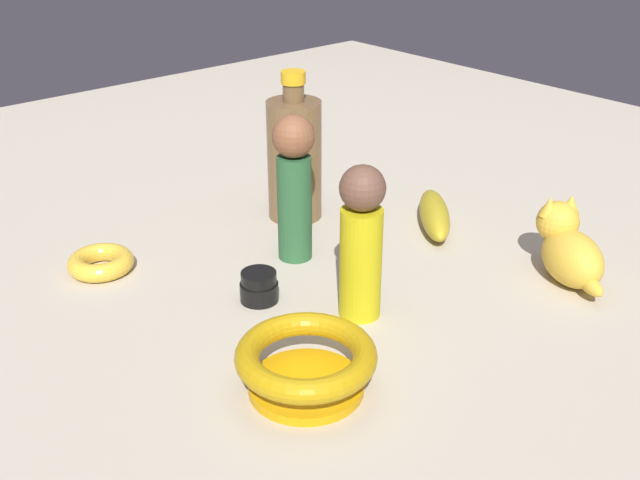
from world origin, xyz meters
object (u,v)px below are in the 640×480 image
(bowl, at_px, (306,362))
(person_figure_child, at_px, (295,182))
(cat_figurine, at_px, (568,247))
(person_figure_adult, at_px, (361,241))
(bangle, at_px, (101,262))
(bottle_tall, at_px, (294,158))
(nail_polish_jar, at_px, (259,287))
(banana, at_px, (434,215))

(bowl, xyz_separation_m, person_figure_child, (-0.18, -0.23, 0.07))
(cat_figurine, bearing_deg, person_figure_adult, -23.00)
(bangle, distance_m, person_figure_child, 0.27)
(bottle_tall, bearing_deg, person_figure_adult, 65.36)
(nail_polish_jar, distance_m, bowl, 0.19)
(bottle_tall, xyz_separation_m, cat_figurine, (-0.13, 0.37, -0.05))
(person_figure_adult, xyz_separation_m, bottle_tall, (-0.12, -0.26, -0.00))
(person_figure_adult, xyz_separation_m, bangle, (0.18, -0.30, -0.08))
(person_figure_adult, relative_size, bottle_tall, 0.85)
(nail_polish_jar, bearing_deg, bowl, 67.39)
(bottle_tall, height_order, bangle, bottle_tall)
(cat_figurine, relative_size, nail_polish_jar, 2.82)
(bangle, bearing_deg, cat_figurine, 136.92)
(bottle_tall, relative_size, cat_figurine, 1.66)
(banana, bearing_deg, person_figure_child, -63.51)
(cat_figurine, height_order, person_figure_child, person_figure_child)
(person_figure_adult, xyz_separation_m, cat_figurine, (-0.26, 0.11, -0.05))
(cat_figurine, relative_size, person_figure_child, 0.67)
(bangle, relative_size, person_figure_child, 0.43)
(banana, distance_m, person_figure_child, 0.23)
(bottle_tall, bearing_deg, nail_polish_jar, 40.48)
(bottle_tall, bearing_deg, cat_figurine, 109.80)
(bangle, distance_m, banana, 0.46)
(bowl, bearing_deg, cat_figurine, 174.34)
(person_figure_adult, bearing_deg, bangle, -59.11)
(person_figure_child, bearing_deg, cat_figurine, 128.95)
(bottle_tall, relative_size, bangle, 2.57)
(cat_figurine, relative_size, bowl, 0.93)
(bottle_tall, xyz_separation_m, nail_polish_jar, (0.19, 0.16, -0.07))
(bottle_tall, distance_m, nail_polish_jar, 0.26)
(bottle_tall, height_order, cat_figurine, bottle_tall)
(bottle_tall, bearing_deg, banana, 127.05)
(person_figure_child, bearing_deg, nail_polish_jar, 29.34)
(person_figure_adult, bearing_deg, bottle_tall, -114.64)
(nail_polish_jar, height_order, banana, banana)
(person_figure_adult, distance_m, banana, 0.27)
(banana, relative_size, bowl, 1.13)
(banana, height_order, bowl, bowl)
(cat_figurine, height_order, bangle, cat_figurine)
(person_figure_adult, height_order, bowl, person_figure_adult)
(bottle_tall, distance_m, bangle, 0.31)
(bowl, bearing_deg, person_figure_child, -127.50)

